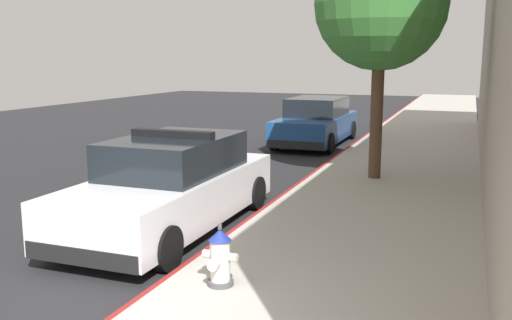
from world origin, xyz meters
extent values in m
cube|color=#232326|center=(-4.15, 10.00, -0.10)|extent=(32.77, 60.00, 0.20)
cube|color=#ADA89E|center=(1.85, 10.00, 0.08)|extent=(3.71, 60.00, 0.16)
cube|color=maroon|center=(-0.04, 10.00, 0.08)|extent=(0.08, 60.00, 0.16)
cube|color=black|center=(3.74, 3.00, 3.15)|extent=(0.06, 1.30, 1.10)
cube|color=black|center=(3.74, 9.55, 3.15)|extent=(0.06, 1.30, 1.10)
cube|color=black|center=(3.74, 16.10, 3.15)|extent=(0.06, 1.30, 1.10)
cube|color=white|center=(-1.23, 3.74, 0.58)|extent=(1.84, 4.80, 0.76)
cube|color=black|center=(-1.23, 3.89, 1.26)|extent=(1.64, 2.50, 0.60)
cube|color=black|center=(-1.23, 1.40, 0.32)|extent=(1.76, 0.16, 0.24)
cube|color=black|center=(-1.23, 6.08, 0.32)|extent=(1.76, 0.16, 0.24)
cylinder|color=black|center=(-2.09, 5.44, 0.32)|extent=(0.22, 0.64, 0.64)
cylinder|color=black|center=(-0.37, 5.44, 0.32)|extent=(0.22, 0.64, 0.64)
cylinder|color=black|center=(-2.09, 2.04, 0.32)|extent=(0.22, 0.64, 0.64)
cylinder|color=black|center=(-0.37, 2.04, 0.32)|extent=(0.22, 0.64, 0.64)
cube|color=black|center=(-1.23, 3.84, 1.62)|extent=(1.48, 0.20, 0.12)
cube|color=red|center=(-1.58, 3.84, 1.62)|extent=(0.44, 0.18, 0.11)
cube|color=#1E33E0|center=(-0.88, 3.84, 1.62)|extent=(0.44, 0.18, 0.11)
cube|color=navy|center=(-1.40, 13.85, 0.58)|extent=(1.84, 4.80, 0.76)
cube|color=black|center=(-1.40, 14.00, 1.26)|extent=(1.64, 2.50, 0.60)
cube|color=black|center=(-1.40, 11.51, 0.32)|extent=(1.76, 0.16, 0.24)
cube|color=black|center=(-1.40, 16.19, 0.32)|extent=(1.76, 0.16, 0.24)
cylinder|color=black|center=(-2.26, 15.55, 0.32)|extent=(0.22, 0.64, 0.64)
cylinder|color=black|center=(-0.54, 15.55, 0.32)|extent=(0.22, 0.64, 0.64)
cylinder|color=black|center=(-2.26, 12.15, 0.32)|extent=(0.22, 0.64, 0.64)
cylinder|color=black|center=(-0.54, 12.15, 0.32)|extent=(0.22, 0.64, 0.64)
cylinder|color=#4C4C51|center=(0.69, 1.51, 0.19)|extent=(0.32, 0.32, 0.06)
cylinder|color=silver|center=(0.69, 1.51, 0.47)|extent=(0.24, 0.24, 0.50)
cone|color=navy|center=(0.69, 1.51, 0.79)|extent=(0.28, 0.28, 0.14)
cylinder|color=#4C4C51|center=(0.69, 1.51, 0.89)|extent=(0.05, 0.05, 0.06)
cylinder|color=silver|center=(0.52, 1.51, 0.53)|extent=(0.10, 0.10, 0.10)
cylinder|color=silver|center=(0.86, 1.51, 0.53)|extent=(0.10, 0.10, 0.10)
cylinder|color=silver|center=(0.69, 1.33, 0.48)|extent=(0.13, 0.12, 0.13)
cylinder|color=brown|center=(1.42, 8.44, 1.58)|extent=(0.28, 0.28, 2.85)
sphere|color=#387A33|center=(1.42, 8.44, 4.02)|extent=(2.89, 2.89, 2.89)
camera|label=1|loc=(3.38, -4.36, 2.87)|focal=39.57mm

